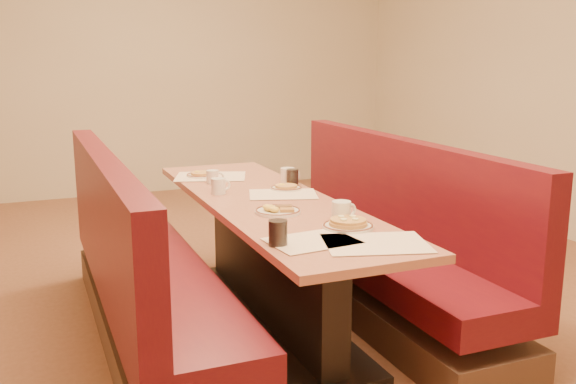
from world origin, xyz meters
name	(u,v)px	position (x,y,z in m)	size (l,w,h in m)	color
ground	(269,323)	(0.00, 0.00, 0.00)	(8.00, 8.00, 0.00)	#9E6647
diner_table	(269,263)	(0.00, 0.00, 0.37)	(0.70, 2.50, 0.75)	black
booth_left	(141,281)	(-0.73, 0.00, 0.36)	(0.55, 2.50, 1.05)	#4C3326
booth_right	(379,250)	(0.73, 0.00, 0.36)	(0.55, 2.50, 1.05)	#4C3326
placemat_near_left	(312,241)	(-0.12, -0.86, 0.75)	(0.38, 0.28, 0.00)	beige
placemat_near_right	(376,243)	(0.12, -1.00, 0.75)	(0.44, 0.33, 0.00)	beige
placemat_far_left	(211,176)	(-0.12, 0.78, 0.75)	(0.46, 0.34, 0.00)	beige
placemat_far_right	(283,194)	(0.12, 0.08, 0.75)	(0.39, 0.29, 0.00)	beige
pancake_plate	(348,224)	(0.13, -0.72, 0.77)	(0.24, 0.24, 0.05)	white
eggs_plate	(277,210)	(-0.07, -0.32, 0.76)	(0.24, 0.24, 0.05)	white
extra_plate_mid	(286,188)	(0.19, 0.21, 0.76)	(0.19, 0.19, 0.04)	white
extra_plate_far	(201,175)	(-0.17, 0.82, 0.76)	(0.20, 0.20, 0.04)	white
coffee_mug_a	(342,211)	(0.16, -0.59, 0.80)	(0.13, 0.09, 0.10)	white
coffee_mug_b	(219,186)	(-0.22, 0.25, 0.80)	(0.12, 0.09, 0.09)	white
coffee_mug_c	(288,175)	(0.28, 0.40, 0.80)	(0.13, 0.09, 0.10)	white
coffee_mug_d	(213,177)	(-0.16, 0.57, 0.79)	(0.11, 0.08, 0.08)	white
soda_tumbler_near	(278,233)	(-0.28, -0.86, 0.81)	(0.08, 0.08, 0.11)	black
soda_tumbler_mid	(292,177)	(0.28, 0.32, 0.80)	(0.07, 0.07, 0.10)	black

